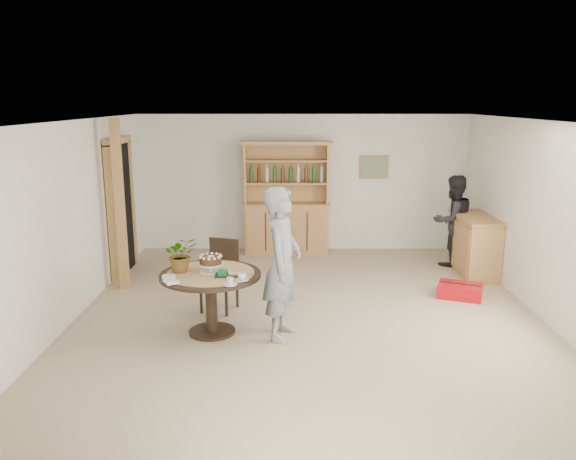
{
  "coord_description": "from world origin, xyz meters",
  "views": [
    {
      "loc": [
        -0.23,
        -6.77,
        2.75
      ],
      "look_at": [
        -0.26,
        0.54,
        1.05
      ],
      "focal_mm": 35.0,
      "sensor_mm": 36.0,
      "label": 1
    }
  ],
  "objects_px": {
    "sideboard": "(474,244)",
    "adult_person": "(453,221)",
    "red_suitcase": "(460,291)",
    "hutch": "(286,216)",
    "teen_boy": "(282,264)",
    "dining_table": "(211,285)",
    "dining_chair": "(221,270)"
  },
  "relations": [
    {
      "from": "hutch",
      "to": "red_suitcase",
      "type": "distance_m",
      "value": 3.53
    },
    {
      "from": "sideboard",
      "to": "adult_person",
      "type": "height_order",
      "value": "adult_person"
    },
    {
      "from": "hutch",
      "to": "teen_boy",
      "type": "xyz_separation_m",
      "value": [
        -0.02,
        -3.78,
        0.21
      ]
    },
    {
      "from": "dining_chair",
      "to": "dining_table",
      "type": "bearing_deg",
      "value": -74.12
    },
    {
      "from": "dining_table",
      "to": "teen_boy",
      "type": "distance_m",
      "value": 0.91
    },
    {
      "from": "red_suitcase",
      "to": "dining_chair",
      "type": "bearing_deg",
      "value": -151.65
    },
    {
      "from": "sideboard",
      "to": "adult_person",
      "type": "xyz_separation_m",
      "value": [
        -0.24,
        0.45,
        0.3
      ]
    },
    {
      "from": "hutch",
      "to": "dining_table",
      "type": "bearing_deg",
      "value": -103.36
    },
    {
      "from": "teen_boy",
      "to": "red_suitcase",
      "type": "distance_m",
      "value": 2.97
    },
    {
      "from": "dining_table",
      "to": "red_suitcase",
      "type": "height_order",
      "value": "dining_table"
    },
    {
      "from": "hutch",
      "to": "teen_boy",
      "type": "height_order",
      "value": "hutch"
    },
    {
      "from": "sideboard",
      "to": "red_suitcase",
      "type": "height_order",
      "value": "sideboard"
    },
    {
      "from": "hutch",
      "to": "dining_chair",
      "type": "bearing_deg",
      "value": -106.58
    },
    {
      "from": "dining_chair",
      "to": "hutch",
      "type": "bearing_deg",
      "value": 90.96
    },
    {
      "from": "sideboard",
      "to": "dining_table",
      "type": "height_order",
      "value": "sideboard"
    },
    {
      "from": "adult_person",
      "to": "dining_chair",
      "type": "bearing_deg",
      "value": 6.1
    },
    {
      "from": "sideboard",
      "to": "teen_boy",
      "type": "height_order",
      "value": "teen_boy"
    },
    {
      "from": "sideboard",
      "to": "teen_boy",
      "type": "xyz_separation_m",
      "value": [
        -3.06,
        -2.54,
        0.43
      ]
    },
    {
      "from": "adult_person",
      "to": "red_suitcase",
      "type": "relative_size",
      "value": 2.18
    },
    {
      "from": "dining_chair",
      "to": "teen_boy",
      "type": "height_order",
      "value": "teen_boy"
    },
    {
      "from": "dining_table",
      "to": "dining_chair",
      "type": "height_order",
      "value": "dining_chair"
    },
    {
      "from": "hutch",
      "to": "dining_chair",
      "type": "relative_size",
      "value": 2.16
    },
    {
      "from": "hutch",
      "to": "dining_table",
      "type": "distance_m",
      "value": 3.79
    },
    {
      "from": "red_suitcase",
      "to": "teen_boy",
      "type": "bearing_deg",
      "value": -130.65
    },
    {
      "from": "sideboard",
      "to": "adult_person",
      "type": "bearing_deg",
      "value": 117.9
    },
    {
      "from": "teen_boy",
      "to": "dining_table",
      "type": "bearing_deg",
      "value": 95.47
    },
    {
      "from": "sideboard",
      "to": "red_suitcase",
      "type": "relative_size",
      "value": 1.79
    },
    {
      "from": "teen_boy",
      "to": "adult_person",
      "type": "bearing_deg",
      "value": -31.15
    },
    {
      "from": "teen_boy",
      "to": "red_suitcase",
      "type": "height_order",
      "value": "teen_boy"
    },
    {
      "from": "teen_boy",
      "to": "adult_person",
      "type": "relative_size",
      "value": 1.17
    },
    {
      "from": "sideboard",
      "to": "teen_boy",
      "type": "bearing_deg",
      "value": -140.33
    },
    {
      "from": "hutch",
      "to": "teen_boy",
      "type": "bearing_deg",
      "value": -90.38
    }
  ]
}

